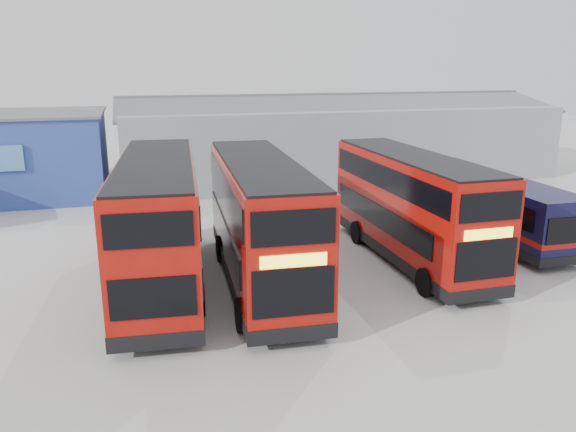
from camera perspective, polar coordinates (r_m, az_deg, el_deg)
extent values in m
plane|color=#AAAAA4|center=(21.75, 2.17, -6.35)|extent=(120.00, 120.00, 0.00)
cube|color=navy|center=(38.47, -27.11, 5.40)|extent=(12.00, 8.00, 5.00)
cube|color=gray|center=(42.09, 4.44, 7.75)|extent=(30.00, 12.00, 5.00)
cube|color=#575B60|center=(39.20, 5.93, 11.20)|extent=(30.50, 6.33, 1.29)
cube|color=#575B60|center=(44.45, 3.28, 11.73)|extent=(30.50, 6.33, 1.29)
cube|color=#9B0F08|center=(20.75, -12.98, -0.48)|extent=(3.56, 11.29, 4.29)
cube|color=black|center=(21.35, -12.67, -5.48)|extent=(3.61, 11.34, 0.48)
cube|color=black|center=(20.47, -9.18, -1.97)|extent=(0.84, 9.39, 1.01)
cube|color=black|center=(20.60, -16.67, -2.32)|extent=(0.84, 9.39, 1.01)
cube|color=black|center=(20.43, -9.43, 3.20)|extent=(0.92, 10.44, 1.01)
cube|color=black|center=(20.56, -16.94, 2.81)|extent=(0.92, 10.44, 1.01)
cube|color=black|center=(26.30, -12.49, 1.50)|extent=(2.38, 0.25, 1.43)
cube|color=black|center=(25.92, -12.74, 5.59)|extent=(2.38, 0.25, 1.01)
cube|color=#F4F333|center=(26.11, -12.61, 3.54)|extent=(1.90, 0.20, 0.37)
cube|color=black|center=(15.69, -13.54, -8.11)|extent=(2.32, 0.25, 1.16)
cube|color=black|center=(15.04, -13.99, -1.43)|extent=(2.32, 0.25, 0.95)
cube|color=black|center=(20.29, -13.35, 5.41)|extent=(3.39, 11.12, 0.11)
cylinder|color=black|center=(24.99, -9.51, -2.30)|extent=(0.43, 1.12, 1.10)
cylinder|color=black|center=(25.09, -15.31, -2.57)|extent=(0.43, 1.12, 1.10)
cylinder|color=black|center=(18.74, -8.99, -8.39)|extent=(0.43, 1.12, 1.10)
cylinder|color=black|center=(18.87, -16.81, -8.71)|extent=(0.43, 1.12, 1.10)
cube|color=#9B0F08|center=(20.57, -2.81, -0.35)|extent=(3.20, 11.06, 4.22)
cube|color=black|center=(21.17, -2.74, -5.31)|extent=(3.24, 11.10, 0.47)
cube|color=black|center=(20.95, -6.55, -1.56)|extent=(0.56, 9.26, 0.99)
cube|color=black|center=(21.35, 0.53, -1.13)|extent=(0.56, 9.26, 0.99)
cube|color=black|center=(20.10, -6.58, 2.93)|extent=(0.62, 10.30, 0.99)
cube|color=black|center=(20.52, 0.80, 3.29)|extent=(0.62, 10.30, 0.99)
cube|color=black|center=(15.68, 0.57, -7.79)|extent=(2.34, 0.18, 1.41)
cube|color=black|center=(15.04, 0.59, -1.21)|extent=(2.34, 0.18, 0.99)
cube|color=#F4F333|center=(15.33, 0.59, -4.58)|extent=(1.87, 0.14, 0.36)
cube|color=black|center=(25.98, -4.79, 1.58)|extent=(2.29, 0.18, 1.15)
cube|color=black|center=(25.60, -4.89, 5.65)|extent=(2.29, 0.18, 0.94)
cube|color=black|center=(20.10, -2.89, 5.50)|extent=(3.03, 10.89, 0.10)
cylinder|color=black|center=(17.55, -4.73, -9.99)|extent=(0.39, 1.10, 1.08)
cylinder|color=black|center=(18.00, 3.29, -9.28)|extent=(0.39, 1.10, 1.08)
cylinder|color=black|center=(23.61, -6.85, -3.27)|extent=(0.39, 1.10, 1.08)
cylinder|color=black|center=(23.95, -0.89, -2.89)|extent=(0.39, 1.10, 1.08)
cube|color=#9B0F08|center=(23.60, 12.38, 1.09)|extent=(2.56, 10.47, 4.03)
cube|color=black|center=(24.11, 12.13, -3.10)|extent=(2.60, 10.51, 0.45)
cube|color=black|center=(23.51, 9.13, 0.01)|extent=(0.11, 8.86, 0.95)
cube|color=black|center=(24.66, 14.48, 0.43)|extent=(0.11, 8.86, 0.95)
cube|color=black|center=(22.78, 9.73, 3.86)|extent=(0.12, 9.86, 0.95)
cube|color=black|center=(23.96, 15.22, 4.11)|extent=(0.12, 9.86, 0.95)
cube|color=black|center=(19.50, 19.48, -4.24)|extent=(2.24, 0.06, 1.34)
cube|color=black|center=(19.00, 19.96, 0.87)|extent=(2.24, 0.06, 0.95)
cube|color=#F4F333|center=(19.22, 19.73, -1.73)|extent=(1.79, 0.05, 0.35)
cube|color=black|center=(28.34, 7.37, 2.49)|extent=(2.19, 0.06, 1.10)
cube|color=black|center=(28.00, 7.50, 6.07)|extent=(2.19, 0.06, 0.90)
cube|color=black|center=(23.20, 12.66, 5.97)|extent=(2.41, 10.32, 0.10)
cylinder|color=black|center=(20.58, 13.85, -6.54)|extent=(0.33, 1.04, 1.04)
cylinder|color=black|center=(21.82, 19.36, -5.72)|extent=(0.33, 1.04, 1.04)
cylinder|color=black|center=(25.89, 7.08, -1.65)|extent=(0.33, 1.04, 1.04)
cylinder|color=black|center=(26.88, 11.79, -1.23)|extent=(0.33, 1.04, 1.04)
cube|color=black|center=(28.30, 19.83, 1.30)|extent=(2.57, 10.58, 2.54)
cube|color=black|center=(28.57, 19.63, -0.84)|extent=(2.60, 10.62, 0.38)
cube|color=#9B0E0B|center=(28.41, 19.74, 0.40)|extent=(2.59, 10.61, 0.24)
cube|color=black|center=(28.69, 22.24, 2.08)|extent=(0.19, 8.82, 0.91)
cube|color=black|center=(27.32, 18.12, 1.84)|extent=(0.19, 8.82, 0.91)
cube|color=black|center=(32.66, 14.71, 3.79)|extent=(2.16, 0.08, 1.25)
cube|color=black|center=(24.24, 26.78, -1.31)|extent=(2.11, 0.08, 1.05)
cylinder|color=black|center=(32.21, 17.68, 1.08)|extent=(0.32, 1.00, 1.00)
cylinder|color=black|center=(31.06, 14.07, 0.84)|extent=(0.32, 1.00, 1.00)
cylinder|color=black|center=(26.99, 25.13, -2.37)|extent=(0.32, 1.00, 1.00)
cylinder|color=black|center=(25.61, 21.14, -2.83)|extent=(0.32, 1.00, 1.00)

